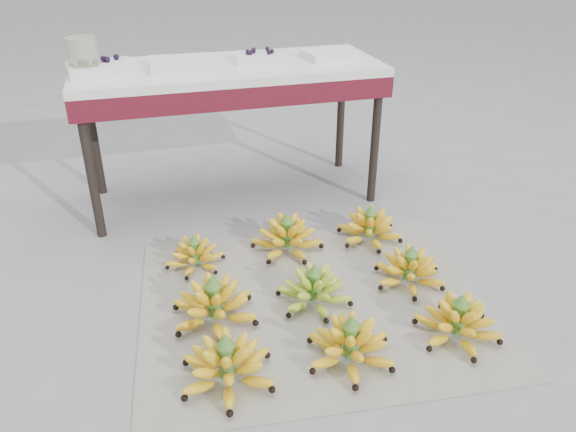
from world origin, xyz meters
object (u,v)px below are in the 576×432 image
object	(u,v)px
bunch_mid_right	(409,270)
tray_far_right	(329,54)
bunch_back_left	(195,255)
glass_jar	(83,57)
bunch_front_right	(458,322)
bunch_mid_left	(214,305)
tray_left	(182,64)
newspaper_mat	(314,303)
bunch_back_center	(287,238)
bunch_mid_center	(314,290)
vendor_table	(229,81)
bunch_front_center	(350,345)
bunch_back_right	(370,228)
tray_far_left	(100,68)
tray_right	(260,57)
bunch_front_left	(227,365)

from	to	relation	value
bunch_mid_right	tray_far_right	bearing A→B (deg)	85.15
bunch_mid_right	bunch_back_left	xyz separation A→B (m)	(-0.78, 0.34, -0.01)
bunch_mid_right	glass_jar	world-z (taller)	glass_jar
bunch_front_right	bunch_mid_left	size ratio (longest dim) A/B	1.01
bunch_mid_right	tray_left	size ratio (longest dim) A/B	1.07
newspaper_mat	bunch_back_center	size ratio (longest dim) A/B	3.19
bunch_front_right	bunch_mid_center	distance (m)	0.51
bunch_mid_center	tray_far_right	size ratio (longest dim) A/B	1.34
bunch_mid_left	tray_left	xyz separation A→B (m)	(0.05, 0.95, 0.62)
vendor_table	tray_far_right	world-z (taller)	tray_far_right
bunch_back_center	tray_left	bearing A→B (deg)	95.23
bunch_front_center	vendor_table	distance (m)	1.39
bunch_mid_left	bunch_back_left	xyz separation A→B (m)	(-0.02, 0.37, -0.02)
bunch_back_right	bunch_front_right	bearing A→B (deg)	-86.57
tray_far_left	tray_right	world-z (taller)	tray_far_left
vendor_table	glass_jar	world-z (taller)	glass_jar
bunch_front_center	vendor_table	xyz separation A→B (m)	(-0.12, 1.28, 0.52)
bunch_front_left	tray_far_left	distance (m)	1.43
bunch_front_center	glass_jar	xyz separation A→B (m)	(-0.74, 1.25, 0.68)
bunch_back_left	tray_far_left	xyz separation A→B (m)	(-0.28, 0.59, 0.63)
vendor_table	glass_jar	distance (m)	0.63
glass_jar	tray_far_left	bearing A→B (deg)	17.29
tray_right	bunch_back_center	bearing A→B (deg)	-93.90
bunch_front_left	bunch_front_center	size ratio (longest dim) A/B	1.16
bunch_mid_left	tray_far_left	bearing A→B (deg)	95.39
bunch_back_right	vendor_table	xyz separation A→B (m)	(-0.48, 0.60, 0.53)
bunch_front_right	tray_right	bearing A→B (deg)	84.40
newspaper_mat	bunch_front_center	bearing A→B (deg)	-87.14
newspaper_mat	bunch_back_right	bearing A→B (deg)	44.35
bunch_mid_center	bunch_front_right	bearing A→B (deg)	-56.58
newspaper_mat	tray_far_left	world-z (taller)	tray_far_left
vendor_table	tray_far_left	xyz separation A→B (m)	(-0.55, -0.02, 0.10)
bunch_front_left	vendor_table	distance (m)	1.40
bunch_back_left	glass_jar	bearing A→B (deg)	120.64
tray_left	bunch_front_center	bearing A→B (deg)	-75.15
bunch_mid_right	bunch_back_center	xyz separation A→B (m)	(-0.39, 0.36, 0.00)
newspaper_mat	vendor_table	world-z (taller)	vendor_table
newspaper_mat	bunch_mid_center	bearing A→B (deg)	-103.52
tray_far_left	glass_jar	world-z (taller)	glass_jar
bunch_mid_right	bunch_back_right	distance (m)	0.35
glass_jar	tray_right	bearing A→B (deg)	4.04
bunch_back_left	bunch_front_right	bearing A→B (deg)	-40.59
bunch_front_center	bunch_mid_left	world-z (taller)	bunch_mid_left
bunch_back_left	vendor_table	bearing A→B (deg)	65.18
tray_left	glass_jar	xyz separation A→B (m)	(-0.40, -0.01, 0.06)
bunch_back_center	tray_right	distance (m)	0.87
newspaper_mat	bunch_mid_right	size ratio (longest dim) A/B	4.18
bunch_mid_center	glass_jar	xyz separation A→B (m)	(-0.72, 0.93, 0.68)
bunch_front_right	bunch_mid_left	xyz separation A→B (m)	(-0.77, 0.31, 0.00)
newspaper_mat	bunch_back_center	xyz separation A→B (m)	(0.00, 0.38, 0.06)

